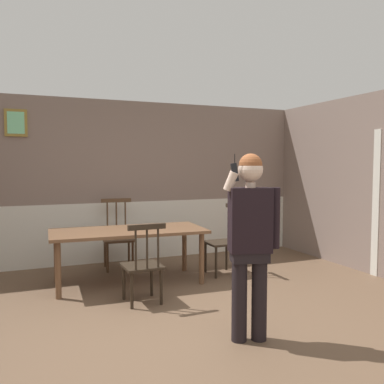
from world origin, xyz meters
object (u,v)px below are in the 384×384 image
(dining_table, at_px, (128,235))
(chair_at_table_head, at_px, (143,264))
(person_figure, at_px, (251,235))
(chair_by_doorway, at_px, (224,241))
(chair_near_window, at_px, (118,236))

(dining_table, relative_size, chair_at_table_head, 2.20)
(chair_at_table_head, xyz_separation_m, person_figure, (0.63, -1.34, 0.52))
(dining_table, distance_m, person_figure, 2.29)
(chair_by_doorway, distance_m, person_figure, 2.33)
(dining_table, xyz_separation_m, chair_near_window, (0.04, 0.85, -0.16))
(dining_table, height_order, chair_near_window, chair_near_window)
(dining_table, xyz_separation_m, person_figure, (0.59, -2.19, 0.32))
(person_figure, bearing_deg, chair_by_doorway, -95.13)
(chair_near_window, relative_size, chair_at_table_head, 1.13)
(person_figure, bearing_deg, chair_near_window, -64.01)
(chair_near_window, xyz_separation_m, person_figure, (0.55, -3.05, 0.48))
(chair_by_doorway, xyz_separation_m, person_figure, (-0.81, -2.13, 0.49))
(chair_by_doorway, bearing_deg, chair_at_table_head, 117.88)
(chair_at_table_head, distance_m, person_figure, 1.57)
(chair_by_doorway, xyz_separation_m, chair_at_table_head, (-1.44, -0.79, -0.03))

